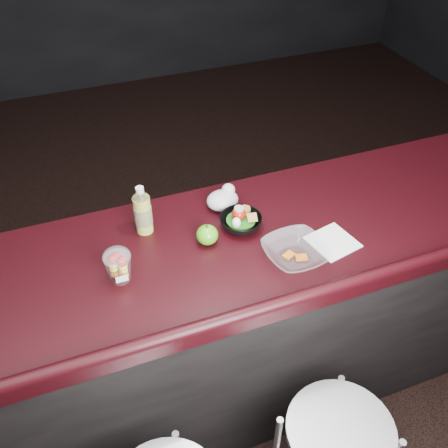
{
  "coord_description": "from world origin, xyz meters",
  "views": [
    {
      "loc": [
        -0.38,
        -0.98,
        2.3
      ],
      "look_at": [
        0.1,
        0.32,
        1.1
      ],
      "focal_mm": 40.0,
      "sensor_mm": 36.0,
      "label": 1
    }
  ],
  "objects_px": {
    "lemonade_bottle": "(143,213)",
    "green_apple": "(207,235)",
    "snack_bowl": "(241,221)",
    "takeout_bowl": "(296,253)",
    "fruit_cup": "(118,265)"
  },
  "relations": [
    {
      "from": "lemonade_bottle",
      "to": "green_apple",
      "type": "bearing_deg",
      "value": -36.21
    },
    {
      "from": "lemonade_bottle",
      "to": "snack_bowl",
      "type": "bearing_deg",
      "value": -17.77
    },
    {
      "from": "fruit_cup",
      "to": "takeout_bowl",
      "type": "height_order",
      "value": "fruit_cup"
    },
    {
      "from": "green_apple",
      "to": "takeout_bowl",
      "type": "distance_m",
      "value": 0.33
    },
    {
      "from": "snack_bowl",
      "to": "takeout_bowl",
      "type": "distance_m",
      "value": 0.26
    },
    {
      "from": "green_apple",
      "to": "takeout_bowl",
      "type": "bearing_deg",
      "value": -35.27
    },
    {
      "from": "fruit_cup",
      "to": "snack_bowl",
      "type": "relative_size",
      "value": 0.67
    },
    {
      "from": "lemonade_bottle",
      "to": "takeout_bowl",
      "type": "relative_size",
      "value": 0.83
    },
    {
      "from": "green_apple",
      "to": "snack_bowl",
      "type": "xyz_separation_m",
      "value": [
        0.15,
        0.04,
        -0.01
      ]
    },
    {
      "from": "snack_bowl",
      "to": "takeout_bowl",
      "type": "xyz_separation_m",
      "value": [
        0.12,
        -0.23,
        -0.0
      ]
    },
    {
      "from": "lemonade_bottle",
      "to": "green_apple",
      "type": "distance_m",
      "value": 0.26
    },
    {
      "from": "fruit_cup",
      "to": "takeout_bowl",
      "type": "xyz_separation_m",
      "value": [
        0.61,
        -0.12,
        -0.04
      ]
    },
    {
      "from": "takeout_bowl",
      "to": "green_apple",
      "type": "bearing_deg",
      "value": 144.73
    },
    {
      "from": "lemonade_bottle",
      "to": "snack_bowl",
      "type": "relative_size",
      "value": 1.02
    },
    {
      "from": "fruit_cup",
      "to": "green_apple",
      "type": "relative_size",
      "value": 1.58
    }
  ]
}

